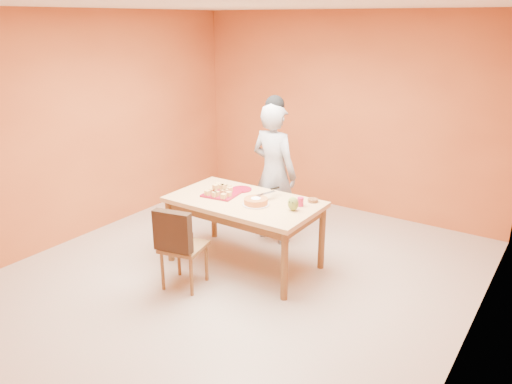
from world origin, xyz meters
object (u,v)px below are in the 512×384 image
Objects in this scene: pastry_platter at (222,194)px; dining_chair at (182,245)px; sponge_cake at (256,201)px; dining_table at (244,208)px; egg_ornament at (293,204)px; red_dinner_plate at (241,189)px; person at (274,173)px; magenta_glass at (300,202)px; checker_tin at (313,200)px.

dining_chair is at bearing -85.33° from pastry_platter.
sponge_cake is at bearing -6.30° from pastry_platter.
egg_ornament is at bearing 1.80° from dining_table.
dining_chair is at bearing -107.86° from dining_table.
red_dinner_plate is at bearing 75.81° from dining_chair.
pastry_platter is (-0.30, -0.01, 0.10)m from dining_table.
red_dinner_plate is at bearing 142.84° from sponge_cake.
person reaches higher than dining_chair.
sponge_cake is 0.41m from egg_ornament.
person is 18.15× the size of magenta_glass.
dining_chair is 9.42× the size of magenta_glass.
pastry_platter is 1.41× the size of sponge_cake.
dining_table is 0.73m from checker_tin.
person is at bearing 109.51° from sponge_cake.
checker_tin is (0.93, 0.36, 0.01)m from pastry_platter.
magenta_glass is (0.82, 0.90, 0.35)m from dining_chair.
red_dinner_plate reaches higher than dining_table.
red_dinner_plate is (0.03, 0.98, 0.31)m from dining_chair.
dining_table is 17.21× the size of magenta_glass.
egg_ornament is 0.34m from checker_tin.
red_dinner_plate is (0.09, 0.25, -0.00)m from pastry_platter.
person is (0.14, 1.49, 0.39)m from dining_chair.
pastry_platter is (-0.20, -0.76, -0.07)m from person.
checker_tin is at bearing 38.57° from dining_chair.
person is 0.79m from pastry_platter.
magenta_glass is (0.40, 0.23, 0.01)m from sponge_cake.
checker_tin is (0.73, -0.40, -0.07)m from person.
magenta_glass is (0.59, 0.17, 0.14)m from dining_table.
magenta_glass reaches higher than pastry_platter.
checker_tin is at bearing 20.86° from pastry_platter.
dining_table is at bearing -164.05° from magenta_glass.
dining_chair reaches higher than pastry_platter.
checker_tin is at bearing 59.41° from egg_ornament.
red_dinner_plate is at bearing 142.08° from egg_ornament.
pastry_platter is at bearing -159.14° from checker_tin.
dining_chair is at bearing -132.37° from magenta_glass.
pastry_platter is at bearing 82.01° from dining_chair.
egg_ornament is at bearing -15.81° from red_dinner_plate.
sponge_cake is at bearing -150.37° from magenta_glass.
egg_ornament reaches higher than red_dinner_plate.
sponge_cake reaches higher than checker_tin.
person reaches higher than checker_tin.
red_dinner_plate is 0.50m from sponge_cake.
magenta_glass reaches higher than sponge_cake.
pastry_platter is at bearing -178.98° from dining_table.
red_dinner_plate is 0.85m from checker_tin.
sponge_cake is (0.43, 0.68, 0.35)m from dining_chair.
pastry_platter reaches higher than dining_table.
person is 4.81× the size of pastry_platter.
sponge_cake is 0.61m from checker_tin.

